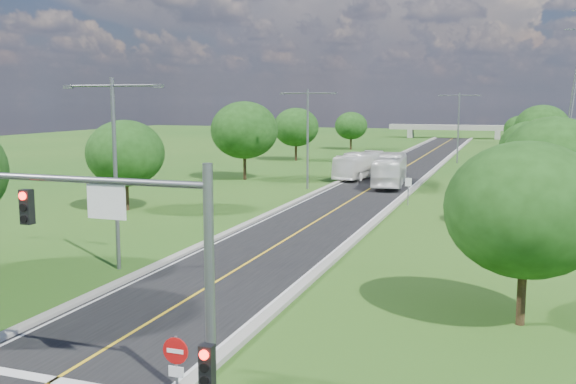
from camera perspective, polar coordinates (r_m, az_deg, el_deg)
name	(u,v)px	position (r m, az deg, el deg)	size (l,w,h in m)	color
ground	(393,175)	(77.88, 9.30, 1.49)	(260.00, 260.00, 0.00)	#205016
road	(401,170)	(83.76, 10.03, 1.96)	(8.00, 150.00, 0.06)	black
curb_left	(369,168)	(84.53, 7.18, 2.13)	(0.50, 150.00, 0.22)	gray
curb_right	(435,170)	(83.17, 12.92, 1.89)	(0.50, 150.00, 0.22)	gray
signal_mast	(141,242)	(18.46, -12.95, -4.38)	(8.54, 0.33, 7.20)	slate
do_not_enter_right	(176,362)	(18.33, -9.93, -14.67)	(0.76, 0.11, 2.50)	slate
speed_limit_sign	(408,187)	(55.28, 10.64, 0.46)	(0.55, 0.09, 2.40)	slate
overpass	(453,128)	(156.91, 14.48, 5.51)	(30.00, 3.00, 3.20)	gray
streetlight_near_left	(115,157)	(34.35, -15.14, 3.01)	(5.90, 0.25, 10.00)	slate
streetlight_mid_left	(308,130)	(64.27, 1.76, 5.53)	(5.90, 0.25, 10.00)	slate
streetlight_far_right	(459,121)	(94.54, 14.92, 6.09)	(5.90, 0.25, 10.00)	slate
tree_lb	(125,153)	(53.25, -14.27, 3.35)	(6.30, 6.30, 7.33)	black
tree_lc	(244,130)	(72.11, -3.90, 5.51)	(7.56, 7.56, 8.79)	black
tree_ld	(296,127)	(95.27, 0.71, 5.78)	(6.72, 6.72, 7.82)	black
tree_le	(351,126)	(117.65, 5.63, 5.88)	(5.88, 5.88, 6.84)	black
tree_ra	(526,210)	(26.55, 20.40, -1.48)	(6.30, 6.30, 7.33)	black
tree_rb	(553,159)	(46.44, 22.50, 2.71)	(6.72, 6.72, 7.82)	black
tree_rc	(530,146)	(68.38, 20.68, 3.82)	(5.88, 5.88, 6.84)	black
tree_rd	(542,128)	(92.35, 21.65, 5.33)	(7.14, 7.14, 8.30)	black
tree_re	(520,129)	(116.31, 19.94, 5.26)	(5.46, 5.46, 6.35)	black
tree_rf	(538,122)	(136.35, 21.37, 5.80)	(6.30, 6.30, 7.33)	black
bus_outbound	(390,170)	(67.63, 9.05, 1.94)	(2.72, 11.64, 3.24)	white
bus_inbound	(360,165)	(73.88, 6.43, 2.40)	(2.49, 10.63, 2.96)	white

